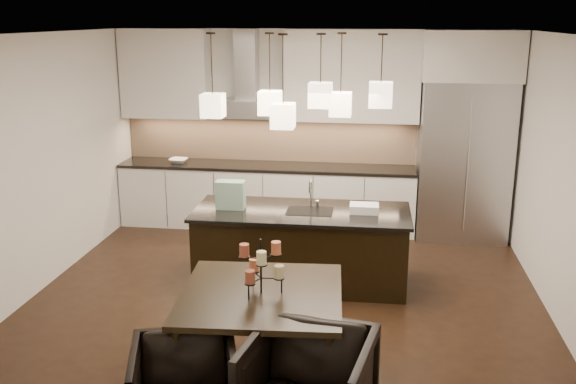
# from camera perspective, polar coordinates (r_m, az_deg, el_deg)

# --- Properties ---
(floor) EXTENTS (5.50, 5.50, 0.02)m
(floor) POSITION_cam_1_polar(r_m,az_deg,el_deg) (7.07, -0.23, -9.53)
(floor) COLOR black
(floor) RESTS_ON ground
(ceiling) EXTENTS (5.50, 5.50, 0.02)m
(ceiling) POSITION_cam_1_polar(r_m,az_deg,el_deg) (6.42, -0.26, 13.96)
(ceiling) COLOR white
(ceiling) RESTS_ON wall_back
(wall_back) EXTENTS (5.50, 0.02, 2.80)m
(wall_back) POSITION_cam_1_polar(r_m,az_deg,el_deg) (9.29, 2.21, 5.65)
(wall_back) COLOR silver
(wall_back) RESTS_ON ground
(wall_front) EXTENTS (5.50, 0.02, 2.80)m
(wall_front) POSITION_cam_1_polar(r_m,az_deg,el_deg) (4.02, -5.94, -7.67)
(wall_front) COLOR silver
(wall_front) RESTS_ON ground
(wall_left) EXTENTS (0.02, 5.50, 2.80)m
(wall_left) POSITION_cam_1_polar(r_m,az_deg,el_deg) (7.50, -21.60, 2.22)
(wall_left) COLOR silver
(wall_left) RESTS_ON ground
(wall_right) EXTENTS (0.02, 5.50, 2.80)m
(wall_right) POSITION_cam_1_polar(r_m,az_deg,el_deg) (6.79, 23.47, 0.73)
(wall_right) COLOR silver
(wall_right) RESTS_ON ground
(refrigerator) EXTENTS (1.20, 0.72, 2.15)m
(refrigerator) POSITION_cam_1_polar(r_m,az_deg,el_deg) (9.01, 15.36, 2.69)
(refrigerator) COLOR #B7B7BA
(refrigerator) RESTS_ON floor
(fridge_panel) EXTENTS (1.26, 0.72, 0.65)m
(fridge_panel) POSITION_cam_1_polar(r_m,az_deg,el_deg) (8.82, 16.01, 11.59)
(fridge_panel) COLOR silver
(fridge_panel) RESTS_ON refrigerator
(lower_cabinets) EXTENTS (4.21, 0.62, 0.88)m
(lower_cabinets) POSITION_cam_1_polar(r_m,az_deg,el_deg) (9.27, -1.90, -0.46)
(lower_cabinets) COLOR silver
(lower_cabinets) RESTS_ON floor
(countertop) EXTENTS (4.21, 0.66, 0.04)m
(countertop) POSITION_cam_1_polar(r_m,az_deg,el_deg) (9.15, -1.93, 2.31)
(countertop) COLOR black
(countertop) RESTS_ON lower_cabinets
(backsplash) EXTENTS (4.21, 0.02, 0.63)m
(backsplash) POSITION_cam_1_polar(r_m,az_deg,el_deg) (9.37, -1.63, 4.72)
(backsplash) COLOR tan
(backsplash) RESTS_ON countertop
(upper_cab_left) EXTENTS (1.25, 0.35, 1.25)m
(upper_cab_left) POSITION_cam_1_polar(r_m,az_deg,el_deg) (9.45, -10.86, 10.30)
(upper_cab_left) COLOR silver
(upper_cab_left) RESTS_ON wall_back
(upper_cab_right) EXTENTS (1.85, 0.35, 1.25)m
(upper_cab_right) POSITION_cam_1_polar(r_m,az_deg,el_deg) (8.96, 5.71, 10.23)
(upper_cab_right) COLOR silver
(upper_cab_right) RESTS_ON wall_back
(hood_canopy) EXTENTS (0.90, 0.52, 0.24)m
(hood_canopy) POSITION_cam_1_polar(r_m,az_deg,el_deg) (9.11, -3.80, 7.47)
(hood_canopy) COLOR #B7B7BA
(hood_canopy) RESTS_ON wall_back
(hood_chimney) EXTENTS (0.30, 0.28, 0.96)m
(hood_chimney) POSITION_cam_1_polar(r_m,az_deg,el_deg) (9.15, -3.72, 11.29)
(hood_chimney) COLOR #B7B7BA
(hood_chimney) RESTS_ON hood_canopy
(fruit_bowl) EXTENTS (0.28, 0.28, 0.06)m
(fruit_bowl) POSITION_cam_1_polar(r_m,az_deg,el_deg) (9.39, -9.72, 2.76)
(fruit_bowl) COLOR silver
(fruit_bowl) RESTS_ON countertop
(island_body) EXTENTS (2.36, 0.97, 0.83)m
(island_body) POSITION_cam_1_polar(r_m,az_deg,el_deg) (7.34, 1.21, -5.01)
(island_body) COLOR black
(island_body) RESTS_ON floor
(island_top) EXTENTS (2.44, 1.05, 0.04)m
(island_top) POSITION_cam_1_polar(r_m,az_deg,el_deg) (7.20, 1.22, -1.79)
(island_top) COLOR black
(island_top) RESTS_ON island_body
(faucet) EXTENTS (0.10, 0.23, 0.36)m
(faucet) POSITION_cam_1_polar(r_m,az_deg,el_deg) (7.22, 2.05, -0.10)
(faucet) COLOR silver
(faucet) RESTS_ON island_top
(tote_bag) EXTENTS (0.32, 0.17, 0.32)m
(tote_bag) POSITION_cam_1_polar(r_m,az_deg,el_deg) (7.25, -5.13, -0.25)
(tote_bag) COLOR #185842
(tote_bag) RESTS_ON island_top
(food_container) EXTENTS (0.32, 0.23, 0.09)m
(food_container) POSITION_cam_1_polar(r_m,az_deg,el_deg) (7.15, 6.79, -1.45)
(food_container) COLOR silver
(food_container) RESTS_ON island_top
(dining_table) EXTENTS (1.39, 1.39, 0.79)m
(dining_table) POSITION_cam_1_polar(r_m,az_deg,el_deg) (5.49, -2.35, -12.63)
(dining_table) COLOR black
(dining_table) RESTS_ON floor
(candelabra) EXTENTS (0.40, 0.40, 0.46)m
(candelabra) POSITION_cam_1_polar(r_m,az_deg,el_deg) (5.22, -2.42, -6.59)
(candelabra) COLOR black
(candelabra) RESTS_ON dining_table
(candle_a) EXTENTS (0.08, 0.08, 0.10)m
(candle_a) POSITION_cam_1_polar(r_m,az_deg,el_deg) (5.23, -0.81, -7.08)
(candle_a) COLOR beige
(candle_a) RESTS_ON candelabra
(candle_b) EXTENTS (0.08, 0.08, 0.10)m
(candle_b) POSITION_cam_1_polar(r_m,az_deg,el_deg) (5.37, -3.05, -6.50)
(candle_b) COLOR #CF6B42
(candle_b) RESTS_ON candelabra
(candle_c) EXTENTS (0.08, 0.08, 0.10)m
(candle_c) POSITION_cam_1_polar(r_m,az_deg,el_deg) (5.13, -3.40, -7.54)
(candle_c) COLOR #994631
(candle_c) RESTS_ON candelabra
(candle_d) EXTENTS (0.08, 0.08, 0.10)m
(candle_d) POSITION_cam_1_polar(r_m,az_deg,el_deg) (5.26, -1.07, -4.99)
(candle_d) COLOR #CF6B42
(candle_d) RESTS_ON candelabra
(candle_e) EXTENTS (0.08, 0.08, 0.10)m
(candle_e) POSITION_cam_1_polar(r_m,az_deg,el_deg) (5.22, -3.90, -5.19)
(candle_e) COLOR #994631
(candle_e) RESTS_ON candelabra
(candle_f) EXTENTS (0.08, 0.08, 0.10)m
(candle_f) POSITION_cam_1_polar(r_m,az_deg,el_deg) (5.05, -2.38, -5.87)
(candle_f) COLOR beige
(candle_f) RESTS_ON candelabra
(pendant_a) EXTENTS (0.24, 0.24, 0.26)m
(pendant_a) POSITION_cam_1_polar(r_m,az_deg,el_deg) (7.20, -6.69, 7.64)
(pendant_a) COLOR beige
(pendant_a) RESTS_ON ceiling
(pendant_b) EXTENTS (0.24, 0.24, 0.26)m
(pendant_b) POSITION_cam_1_polar(r_m,az_deg,el_deg) (7.16, -1.61, 7.92)
(pendant_b) COLOR beige
(pendant_b) RESTS_ON ceiling
(pendant_c) EXTENTS (0.24, 0.24, 0.26)m
(pendant_c) POSITION_cam_1_polar(r_m,az_deg,el_deg) (6.83, 2.89, 8.60)
(pendant_c) COLOR beige
(pendant_c) RESTS_ON ceiling
(pendant_d) EXTENTS (0.24, 0.24, 0.26)m
(pendant_d) POSITION_cam_1_polar(r_m,az_deg,el_deg) (7.19, 4.68, 7.78)
(pendant_d) COLOR beige
(pendant_d) RESTS_ON ceiling
(pendant_e) EXTENTS (0.24, 0.24, 0.26)m
(pendant_e) POSITION_cam_1_polar(r_m,az_deg,el_deg) (6.79, 8.23, 8.55)
(pendant_e) COLOR beige
(pendant_e) RESTS_ON ceiling
(pendant_f) EXTENTS (0.24, 0.24, 0.26)m
(pendant_f) POSITION_cam_1_polar(r_m,az_deg,el_deg) (6.74, -0.45, 6.78)
(pendant_f) COLOR beige
(pendant_f) RESTS_ON ceiling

